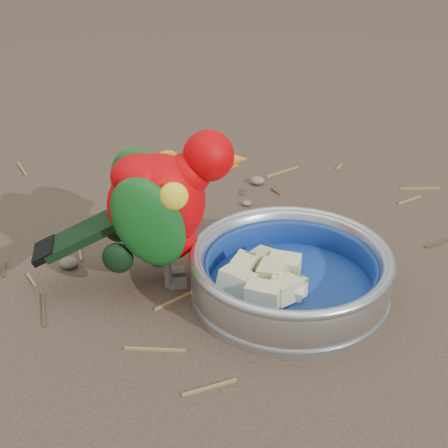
{
  "coord_description": "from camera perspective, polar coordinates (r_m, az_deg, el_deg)",
  "views": [
    {
      "loc": [
        -0.11,
        -0.66,
        0.49
      ],
      "look_at": [
        -0.03,
        0.06,
        0.08
      ],
      "focal_mm": 55.0,
      "sensor_mm": 36.0,
      "label": 1
    }
  ],
  "objects": [
    {
      "name": "lory_parrot",
      "position": [
        0.82,
        -5.27,
        0.8
      ],
      "size": [
        0.24,
        0.12,
        0.19
      ],
      "primitive_type": null,
      "rotation": [
        0.0,
        0.0,
        -1.54
      ],
      "color": "#CA0005",
      "rests_on": "ground"
    },
    {
      "name": "ground",
      "position": [
        0.83,
        2.8,
        -6.58
      ],
      "size": [
        60.0,
        60.0,
        0.0
      ],
      "primitive_type": "plane",
      "color": "#47352A"
    },
    {
      "name": "food_bowl",
      "position": [
        0.84,
        5.48,
        -5.52
      ],
      "size": [
        0.24,
        0.24,
        0.02
      ],
      "primitive_type": "cylinder",
      "color": "#B2B2BA",
      "rests_on": "ground"
    },
    {
      "name": "fruit_wedges",
      "position": [
        0.83,
        5.55,
        -4.21
      ],
      "size": [
        0.14,
        0.14,
        0.03
      ],
      "primitive_type": null,
      "color": "beige",
      "rests_on": "food_bowl"
    },
    {
      "name": "bowl_wall",
      "position": [
        0.82,
        5.57,
        -3.8
      ],
      "size": [
        0.24,
        0.24,
        0.04
      ],
      "primitive_type": null,
      "color": "#B2B2BA",
      "rests_on": "food_bowl"
    },
    {
      "name": "ground_debris",
      "position": [
        0.9,
        0.31,
        -3.14
      ],
      "size": [
        0.9,
        0.8,
        0.01
      ],
      "primitive_type": null,
      "color": "olive",
      "rests_on": "ground"
    }
  ]
}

